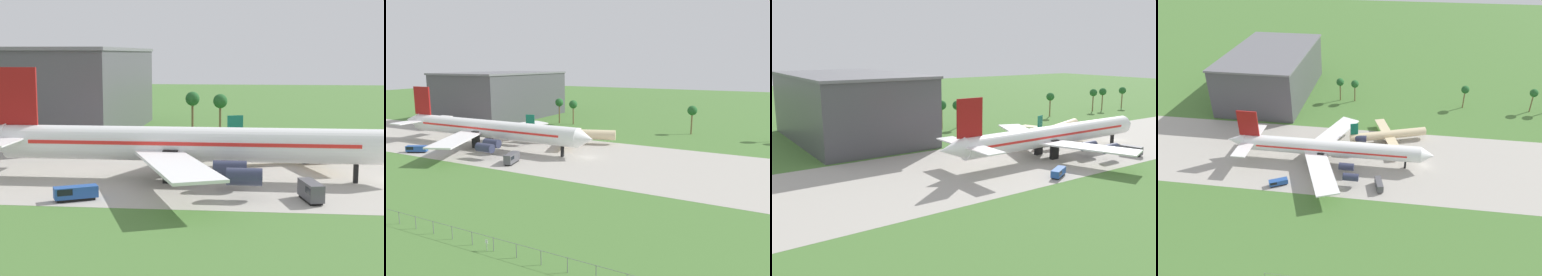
{
  "view_description": "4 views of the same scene",
  "coord_description": "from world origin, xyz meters",
  "views": [
    {
      "loc": [
        -23.2,
        -97.33,
        20.58
      ],
      "look_at": [
        -33.24,
        -2.74,
        6.91
      ],
      "focal_mm": 55.0,
      "sensor_mm": 36.0,
      "label": 1
    },
    {
      "loc": [
        45.27,
        -92.83,
        26.17
      ],
      "look_at": [
        -1.79,
        -2.74,
        5.91
      ],
      "focal_mm": 35.0,
      "sensor_mm": 36.0,
      "label": 2
    },
    {
      "loc": [
        -122.32,
        -86.62,
        29.83
      ],
      "look_at": [
        -64.68,
        -2.74,
        8.75
      ],
      "focal_mm": 40.0,
      "sensor_mm": 36.0,
      "label": 3
    },
    {
      "loc": [
        -10.62,
        -112.72,
        76.71
      ],
      "look_at": [
        -27.55,
        5.0,
        6.0
      ],
      "focal_mm": 35.0,
      "sensor_mm": 36.0,
      "label": 4
    }
  ],
  "objects": [
    {
      "name": "terminal_building",
      "position": [
        -72.89,
        53.51,
        11.04
      ],
      "size": [
        36.72,
        61.2,
        22.05
      ],
      "color": "#47474C",
      "rests_on": "ground_plane"
    },
    {
      "name": "jet_airliner",
      "position": [
        -34.5,
        -2.74,
        5.86
      ],
      "size": [
        74.5,
        52.09,
        18.37
      ],
      "color": "white",
      "rests_on": "ground_plane"
    },
    {
      "name": "catering_van",
      "position": [
        -48.31,
        -18.56,
        1.12
      ],
      "size": [
        6.35,
        4.54,
        2.04
      ],
      "color": "black",
      "rests_on": "ground_plane"
    },
    {
      "name": "regional_aircraft",
      "position": [
        -13.87,
        14.44,
        3.09
      ],
      "size": [
        29.63,
        26.99,
        9.38
      ],
      "color": "beige",
      "rests_on": "ground_plane"
    },
    {
      "name": "baggage_tug",
      "position": [
        -15.06,
        -15.61,
        1.5
      ],
      "size": [
        3.38,
        6.42,
        2.8
      ],
      "color": "black",
      "rests_on": "ground_plane"
    }
  ]
}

